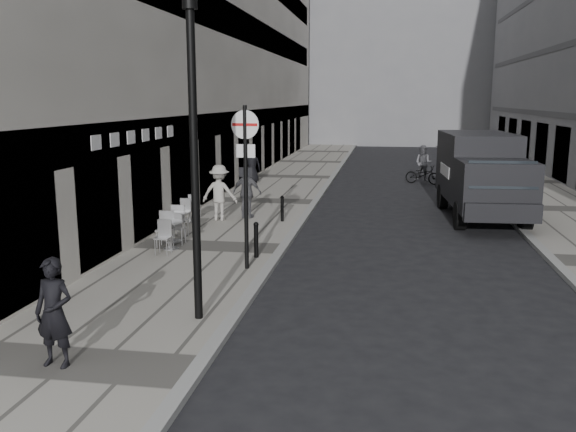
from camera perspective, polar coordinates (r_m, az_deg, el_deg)
name	(u,v)px	position (r m, az deg, el deg)	size (l,w,h in m)	color
sidewalk	(265,202)	(24.25, -2.21, 1.32)	(4.00, 60.00, 0.12)	gray
far_sidewalk	(556,210)	(24.59, 23.80, 0.52)	(4.00, 60.00, 0.12)	gray
building_far	(378,25)	(61.83, 8.39, 17.26)	(24.00, 16.00, 22.00)	slate
walking_man	(54,313)	(9.89, -21.04, -8.44)	(0.62, 0.40, 1.69)	black
sign_post	(246,166)	(14.19, -3.99, 4.71)	(0.66, 0.13, 3.85)	black
lamppost	(194,143)	(10.88, -8.81, 6.75)	(0.26, 0.26, 5.80)	black
bollard_near	(256,241)	(15.54, -3.00, -2.34)	(0.11, 0.11, 0.86)	black
bollard_far	(282,209)	(20.07, -0.55, 0.63)	(0.11, 0.11, 0.80)	black
panel_van	(481,171)	(22.16, 17.61, 4.02)	(2.61, 6.29, 2.91)	black
cyclist	(423,169)	(30.41, 12.52, 4.32)	(1.84, 1.20, 1.88)	black
pedestrian_a	(247,193)	(20.61, -3.85, 2.20)	(1.02, 0.42, 1.74)	#505054
pedestrian_b	(220,193)	(20.28, -6.42, 2.17)	(1.19, 0.69, 1.85)	#A6A199
pedestrian_c	(252,165)	(29.25, -3.38, 4.76)	(0.83, 0.54, 1.69)	black
cafe_table_near	(190,209)	(20.29, -9.18, 0.66)	(0.65, 1.46, 0.83)	silver
cafe_table_mid	(171,233)	(16.66, -10.92, -1.55)	(0.69, 1.56, 0.89)	#ADADAF
cafe_table_far	(173,225)	(17.51, -10.73, -0.80)	(0.75, 1.70, 0.97)	silver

